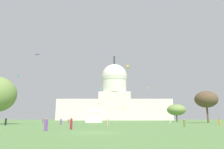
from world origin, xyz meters
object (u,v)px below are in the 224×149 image
(tree_east_far, at_px, (207,99))
(person_black_back_center, at_px, (7,122))
(person_tan_aisle_center, at_px, (108,123))
(kite_turquoise_mid, at_px, (18,77))
(kite_magenta_low, at_px, (99,104))
(person_purple_mid_center, at_px, (62,122))
(person_orange_mid_right, at_px, (220,122))
(kite_cyan_mid, at_px, (101,89))
(kite_lime_mid, at_px, (149,88))
(person_white_front_left, at_px, (171,121))
(kite_violet_mid, at_px, (37,55))
(person_maroon_near_tree_east, at_px, (72,124))
(person_purple_edge_east, at_px, (44,121))
(kite_white_mid, at_px, (20,77))
(capitol_building, at_px, (115,100))
(person_purple_near_tree_west, at_px, (47,125))
(person_olive_lawn_far_left, at_px, (185,123))
(event_tent, at_px, (95,115))
(tree_east_near, at_px, (177,110))
(kite_gold_mid, at_px, (129,67))
(person_red_front_center, at_px, (69,121))
(kite_yellow_low, at_px, (123,107))

(tree_east_far, xyz_separation_m, person_black_back_center, (-61.70, -28.86, -8.04))
(tree_east_far, bearing_deg, person_black_back_center, -154.94)
(person_tan_aisle_center, bearing_deg, kite_turquoise_mid, -112.82)
(kite_magenta_low, bearing_deg, person_purple_mid_center, 177.80)
(person_orange_mid_right, xyz_separation_m, kite_magenta_low, (-35.24, 90.67, 10.88))
(kite_cyan_mid, height_order, kite_lime_mid, kite_lime_mid)
(person_white_front_left, xyz_separation_m, kite_violet_mid, (-44.69, -16.79, 20.15))
(person_maroon_near_tree_east, bearing_deg, person_tan_aisle_center, 17.57)
(person_purple_edge_east, distance_m, kite_cyan_mid, 64.42)
(person_maroon_near_tree_east, relative_size, kite_white_mid, 0.99)
(person_tan_aisle_center, distance_m, kite_cyan_mid, 83.60)
(kite_turquoise_mid, xyz_separation_m, kite_white_mid, (3.43, -5.88, -1.20))
(capitol_building, height_order, person_purple_near_tree_west, capitol_building)
(capitol_building, bearing_deg, person_orange_mid_right, -81.73)
(person_purple_mid_center, height_order, kite_magenta_low, kite_magenta_low)
(person_tan_aisle_center, height_order, person_olive_lawn_far_left, person_olive_lawn_far_left)
(person_olive_lawn_far_left, relative_size, kite_magenta_low, 1.95)
(event_tent, bearing_deg, kite_white_mid, -175.56)
(kite_white_mid, bearing_deg, tree_east_far, -52.03)
(capitol_building, relative_size, kite_turquoise_mid, 33.71)
(person_olive_lawn_far_left, bearing_deg, person_purple_near_tree_west, -23.99)
(capitol_building, distance_m, tree_east_near, 105.20)
(person_black_back_center, height_order, kite_turquoise_mid, kite_turquoise_mid)
(tree_east_far, relative_size, kite_white_mid, 6.93)
(person_maroon_near_tree_east, xyz_separation_m, kite_violet_mid, (-17.38, 29.97, 20.08))
(capitol_building, xyz_separation_m, kite_white_mid, (-40.40, -131.83, -1.98))
(person_purple_near_tree_west, bearing_deg, kite_cyan_mid, -160.51)
(event_tent, relative_size, tree_east_far, 0.58)
(kite_white_mid, bearing_deg, kite_gold_mid, -67.45)
(event_tent, distance_m, kite_turquoise_mid, 37.85)
(kite_violet_mid, bearing_deg, person_olive_lawn_far_left, -2.88)
(person_red_front_center, bearing_deg, event_tent, 31.44)
(capitol_building, height_order, person_purple_edge_east, capitol_building)
(kite_cyan_mid, bearing_deg, person_maroon_near_tree_east, 138.76)
(capitol_building, xyz_separation_m, person_white_front_left, (18.85, -137.09, -19.62))
(person_white_front_left, bearing_deg, person_olive_lawn_far_left, 64.16)
(kite_cyan_mid, bearing_deg, capitol_building, -48.35)
(person_red_front_center, distance_m, kite_gold_mid, 29.81)
(person_white_front_left, distance_m, kite_lime_mid, 59.89)
(person_white_front_left, relative_size, kite_magenta_low, 2.03)
(person_maroon_near_tree_east, bearing_deg, kite_white_mid, 64.54)
(kite_magenta_low, xyz_separation_m, kite_turquoise_mid, (-32.34, -53.31, 7.92))
(person_purple_near_tree_west, bearing_deg, person_red_front_center, -151.34)
(person_purple_edge_east, relative_size, kite_turquoise_mid, 0.48)
(person_purple_mid_center, xyz_separation_m, person_red_front_center, (-3.07, 24.50, -0.13))
(person_red_front_center, xyz_separation_m, kite_cyan_mid, (8.96, 51.65, 19.18))
(kite_gold_mid, bearing_deg, person_olive_lawn_far_left, 126.20)
(person_red_front_center, distance_m, person_black_back_center, 29.20)
(tree_east_near, xyz_separation_m, kite_yellow_low, (-26.66, 56.57, 4.54))
(tree_east_near, height_order, person_tan_aisle_center, tree_east_near)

